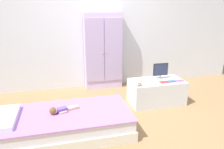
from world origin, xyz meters
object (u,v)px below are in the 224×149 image
Objects in this scene: book_red at (164,82)px; book_purple at (180,81)px; rocking_horse_toy at (140,83)px; bed at (62,124)px; book_blue at (172,81)px; tv_stand at (156,92)px; doll at (59,110)px; wardrobe at (103,51)px; tv_monitor at (161,70)px.

book_red is 1.19× the size of book_purple.
book_purple is at bearing 4.98° from rocking_horse_toy.
book_blue reaches higher than bed.
rocking_horse_toy is (-0.38, -0.18, 0.25)m from tv_stand.
book_blue is (1.87, 0.45, 0.08)m from doll.
wardrobe is 1.40m from book_red.
wardrobe is (0.89, 1.57, 0.61)m from bed.
tv_monitor reaches higher than tv_stand.
rocking_horse_toy reaches higher than book_red.
book_purple is (1.99, 0.48, 0.27)m from bed.
tv_stand is (1.65, 0.57, -0.13)m from doll.
book_purple is (1.11, -1.09, -0.34)m from wardrobe.
tv_monitor is at bearing -47.25° from wardrobe.
tv_monitor is (1.71, 0.68, 0.42)m from bed.
rocking_horse_toy is at bearing -154.80° from tv_stand.
rocking_horse_toy is at bearing -175.02° from book_purple.
book_blue is at bearing 13.66° from doll.
bed is 1.34m from rocking_horse_toy.
doll is 1.75m from tv_stand.
tv_monitor is at bearing 41.68° from tv_stand.
tv_monitor reaches higher than doll.
book_blue reaches higher than book_purple.
tv_monitor is at bearing 29.05° from rocking_horse_toy.
book_purple is (0.28, -0.20, -0.15)m from tv_monitor.
wardrobe is at bearing 126.18° from book_red.
bed is 15.91× the size of book_purple.
wardrobe reaches higher than book_purple.
tv_stand is 6.17× the size of book_blue.
tv_monitor is 1.85× the size of book_blue.
rocking_horse_toy is 0.71× the size of book_blue.
book_red reaches higher than tv_stand.
tv_monitor reaches higher than bed.
rocking_horse_toy is at bearing 18.48° from bed.
book_red reaches higher than doll.
book_red is at bearing -58.64° from tv_stand.
book_purple is at bearing -44.63° from wardrobe.
tv_stand is 0.39m from tv_monitor.
wardrobe is at bearing 126.70° from tv_stand.
tv_stand is at bearing -138.32° from tv_monitor.
rocking_horse_toy reaches higher than book_blue.
tv_stand reaches higher than bed.
tv_monitor is at bearing 121.00° from book_blue.
book_blue reaches higher than book_red.
wardrobe is 14.26× the size of rocking_horse_toy.
wardrobe is at bearing 132.75° from tv_monitor.
book_red is at bearing 14.78° from doll.
doll is at bearing -163.02° from rocking_horse_toy.
bed is at bearing -165.35° from book_blue.
rocking_horse_toy is 0.60m from book_blue.
doll is (-0.03, 0.03, 0.19)m from bed.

